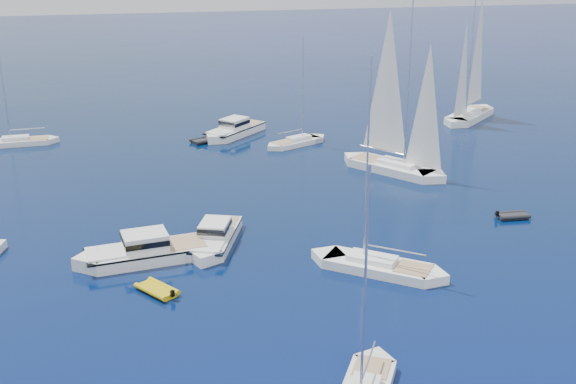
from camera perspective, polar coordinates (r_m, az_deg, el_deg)
ground at (r=44.26m, az=8.57°, el=-12.41°), size 400.00×400.00×0.00m
motor_cruiser_left at (r=57.97m, az=-5.79°, el=-4.16°), size 5.90×9.79×2.46m
motor_cruiser_centre at (r=56.08m, az=-11.33°, el=-5.32°), size 11.26×4.82×2.86m
motor_cruiser_distant at (r=89.16m, az=-4.31°, el=4.47°), size 9.61×9.65×2.74m
sailboat_mid_r at (r=53.82m, az=7.07°, el=-6.18°), size 10.53×9.07×16.30m
sailboat_centre at (r=84.96m, az=0.68°, el=3.75°), size 8.97×5.89×13.01m
sailboat_sails_r at (r=76.07m, az=8.25°, el=1.61°), size 10.54×12.42×19.12m
sailboat_far_l at (r=90.70m, az=-20.41°, el=3.53°), size 9.54×2.93×13.86m
sailboat_sails_far at (r=100.02m, az=14.09°, el=5.61°), size 11.82×11.30×19.09m
tender_yellow at (r=51.17m, az=-10.27°, el=-7.81°), size 3.46×3.80×0.95m
tender_grey_near at (r=65.96m, az=17.28°, el=-1.97°), size 2.99×1.83×0.95m
tender_grey_far at (r=86.79m, az=-6.46°, el=3.97°), size 4.44×3.73×0.95m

